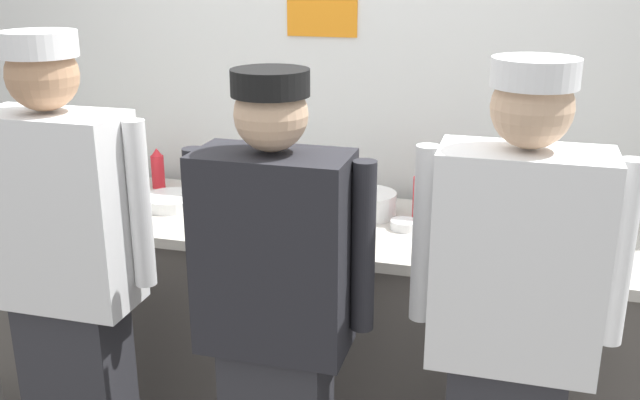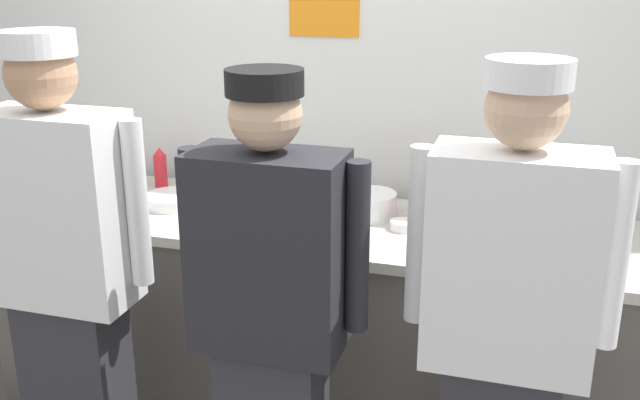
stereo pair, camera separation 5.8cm
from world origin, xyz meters
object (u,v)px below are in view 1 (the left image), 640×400
plate_stack_front (369,204)px  squeeze_bottle_secondary (69,177)px  chef_far_right (511,330)px  ramekin_orange_sauce (128,182)px  ramekin_red_sauce (404,224)px  squeeze_bottle_spare (420,195)px  squeeze_bottle_primary (158,169)px  chefs_knife (88,206)px  sheet_tray (265,213)px  mixing_bowl_steel (516,222)px  plate_stack_rear (172,201)px  chef_center (275,318)px  chef_near_left (67,274)px  ramekin_green_sauce (358,227)px

plate_stack_front → squeeze_bottle_secondary: (-1.28, -0.13, 0.05)m
chef_far_right → plate_stack_front: 0.97m
ramekin_orange_sauce → ramekin_red_sauce: size_ratio=1.03×
plate_stack_front → chef_far_right: bearing=-53.0°
squeeze_bottle_spare → squeeze_bottle_primary: bearing=175.4°
chef_far_right → chefs_knife: 1.81m
sheet_tray → mixing_bowl_steel: bearing=1.0°
chef_far_right → ramekin_red_sauce: bearing=122.8°
ramekin_orange_sauce → chef_far_right: bearing=-26.5°
ramekin_orange_sauce → squeeze_bottle_spare: bearing=-2.9°
plate_stack_rear → chefs_knife: bearing=-162.9°
chef_center → squeeze_bottle_spare: (0.31, 0.85, 0.15)m
plate_stack_front → mixing_bowl_steel: (0.57, -0.10, 0.02)m
squeeze_bottle_primary → squeeze_bottle_spare: squeeze_bottle_spare is taller
ramekin_orange_sauce → chef_near_left: bearing=-72.7°
mixing_bowl_steel → chef_center: bearing=-132.9°
squeeze_bottle_secondary → ramekin_green_sauce: (1.29, -0.08, -0.07)m
chef_near_left → ramekin_green_sauce: 1.04m
ramekin_orange_sauce → chefs_knife: (-0.02, -0.30, -0.02)m
ramekin_red_sauce → mixing_bowl_steel: bearing=1.9°
plate_stack_rear → squeeze_bottle_secondary: size_ratio=1.21×
chef_center → sheet_tray: (-0.29, 0.72, 0.07)m
plate_stack_front → plate_stack_rear: 0.82m
chef_center → sheet_tray: 0.78m
plate_stack_rear → squeeze_bottle_secondary: (-0.47, -0.01, 0.07)m
squeeze_bottle_secondary → mixing_bowl_steel: bearing=0.8°
squeeze_bottle_spare → ramekin_red_sauce: 0.16m
chef_far_right → plate_stack_rear: chef_far_right is taller
chef_center → mixing_bowl_steel: size_ratio=4.56×
chef_near_left → squeeze_bottle_secondary: (-0.43, 0.68, 0.10)m
mixing_bowl_steel → squeeze_bottle_primary: size_ratio=1.94×
chefs_knife → ramekin_orange_sauce: bearing=86.8°
chef_center → ramekin_green_sauce: (0.12, 0.63, 0.08)m
squeeze_bottle_secondary → squeeze_bottle_spare: size_ratio=0.96×
squeeze_bottle_primary → mixing_bowl_steel: bearing=-7.8°
squeeze_bottle_secondary → ramekin_orange_sauce: size_ratio=1.90×
plate_stack_rear → squeeze_bottle_primary: squeeze_bottle_primary is taller
chef_center → chef_far_right: chef_far_right is taller
mixing_bowl_steel → squeeze_bottle_secondary: (-1.85, -0.02, 0.03)m
plate_stack_rear → squeeze_bottle_spare: 1.02m
sheet_tray → squeeze_bottle_secondary: (-0.88, -0.01, 0.08)m
mixing_bowl_steel → ramekin_orange_sauce: size_ratio=3.39×
chef_center → ramekin_green_sauce: chef_center is taller
plate_stack_front → plate_stack_rear: plate_stack_front is taller
squeeze_bottle_secondary → ramekin_orange_sauce: squeeze_bottle_secondary is taller
sheet_tray → chef_near_left: bearing=-123.0°
ramekin_orange_sauce → ramekin_green_sauce: size_ratio=1.11×
chef_center → plate_stack_front: bearing=82.5°
squeeze_bottle_secondary → squeeze_bottle_spare: (1.48, 0.14, 0.00)m
mixing_bowl_steel → chefs_knife: 1.72m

